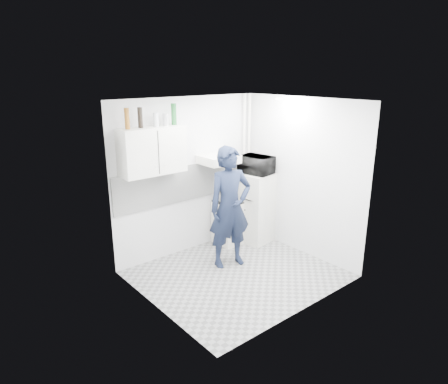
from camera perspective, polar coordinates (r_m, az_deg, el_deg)
floor at (r=6.23m, az=1.92°, el=-11.67°), size 2.80×2.80×0.00m
ceiling at (r=5.49m, az=2.19°, el=12.93°), size 2.80×2.80×0.00m
wall_back at (r=6.67m, az=-5.12°, el=2.26°), size 2.80×0.00×2.80m
wall_left at (r=4.95m, az=-10.17°, el=-3.20°), size 0.00×2.60×2.60m
wall_right at (r=6.71m, az=11.02°, el=2.08°), size 0.00×2.60×2.60m
person at (r=6.18m, az=0.85°, el=-2.21°), size 0.79×0.62×1.91m
stove at (r=7.17m, az=0.81°, el=-4.34°), size 0.48×0.48×0.76m
fridge at (r=7.17m, az=4.53°, el=-2.25°), size 0.60×0.60×1.27m
stove_top at (r=7.04m, az=0.82°, el=-1.33°), size 0.46×0.46×0.03m
saucepan at (r=7.02m, az=0.00°, el=-0.77°), size 0.20×0.20×0.11m
microwave at (r=6.96m, az=4.67°, el=3.91°), size 0.62×0.48×0.31m
bottle_a at (r=5.77m, az=-13.69°, el=10.16°), size 0.07×0.07×0.30m
bottle_c at (r=5.87m, az=-11.89°, el=10.34°), size 0.07×0.07×0.29m
canister_a at (r=5.99m, az=-9.70°, el=10.15°), size 0.08×0.08×0.20m
canister_b at (r=6.08m, az=-8.33°, el=10.23°), size 0.10×0.10×0.18m
bottle_e at (r=6.15m, az=-7.19°, el=10.99°), size 0.08×0.08×0.32m
upper_cabinet at (r=6.02m, az=-10.19°, el=5.82°), size 1.00×0.35×0.70m
range_hood at (r=6.68m, az=-0.77°, el=4.71°), size 0.60×0.50×0.14m
backsplash at (r=6.69m, az=-5.03°, el=1.40°), size 2.74×0.03×0.60m
pipe_a at (r=7.41m, az=3.53°, el=3.76°), size 0.05×0.05×2.60m
pipe_b at (r=7.33m, az=2.85°, el=3.63°), size 0.04×0.04×2.60m
ceiling_spot_fixture at (r=6.33m, az=7.87°, el=13.04°), size 0.10×0.10×0.02m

